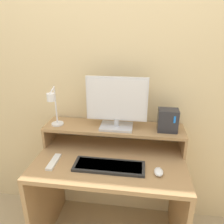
# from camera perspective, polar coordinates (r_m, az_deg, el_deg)

# --- Properties ---
(wall_back) EXTENTS (6.00, 0.05, 2.50)m
(wall_back) POSITION_cam_1_polar(r_m,az_deg,el_deg) (1.68, 1.20, 9.43)
(wall_back) COLOR beige
(wall_back) RESTS_ON ground_plane
(desk) EXTENTS (1.04, 0.61, 0.74)m
(desk) POSITION_cam_1_polar(r_m,az_deg,el_deg) (1.70, -0.48, -18.48)
(desk) COLOR #A87F51
(desk) RESTS_ON ground_plane
(monitor_shelf) EXTENTS (1.04, 0.25, 0.16)m
(monitor_shelf) POSITION_cam_1_polar(r_m,az_deg,el_deg) (1.65, 0.43, -4.60)
(monitor_shelf) COLOR #A87F51
(monitor_shelf) RESTS_ON desk
(monitor) EXTENTS (0.44, 0.16, 0.38)m
(monitor) POSITION_cam_1_polar(r_m,az_deg,el_deg) (1.55, 1.22, 2.24)
(monitor) COLOR #BCBCC1
(monitor) RESTS_ON monitor_shelf
(desk_lamp) EXTENTS (0.12, 0.24, 0.30)m
(desk_lamp) POSITION_cam_1_polar(r_m,az_deg,el_deg) (1.58, -14.90, 1.26)
(desk_lamp) COLOR silver
(desk_lamp) RESTS_ON monitor_shelf
(router_dock) EXTENTS (0.14, 0.10, 0.16)m
(router_dock) POSITION_cam_1_polar(r_m,az_deg,el_deg) (1.59, 14.37, -2.11)
(router_dock) COLOR #28282D
(router_dock) RESTS_ON monitor_shelf
(keyboard) EXTENTS (0.47, 0.16, 0.02)m
(keyboard) POSITION_cam_1_polar(r_m,az_deg,el_deg) (1.47, -0.78, -13.94)
(keyboard) COLOR #282828
(keyboard) RESTS_ON desk
(mouse) EXTENTS (0.06, 0.09, 0.04)m
(mouse) POSITION_cam_1_polar(r_m,az_deg,el_deg) (1.44, 12.09, -15.03)
(mouse) COLOR white
(mouse) RESTS_ON desk
(remote_control) EXTENTS (0.05, 0.18, 0.02)m
(remote_control) POSITION_cam_1_polar(r_m,az_deg,el_deg) (1.57, -14.98, -12.46)
(remote_control) COLOR white
(remote_control) RESTS_ON desk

